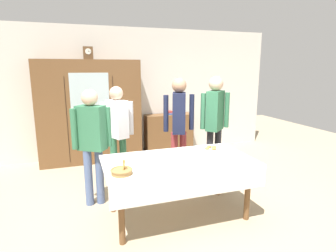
% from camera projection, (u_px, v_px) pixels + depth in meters
% --- Properties ---
extents(ground_plane, '(12.00, 12.00, 0.00)m').
position_uv_depth(ground_plane, '(173.00, 208.00, 3.79)').
color(ground_plane, tan).
rests_on(ground_plane, ground).
extents(back_wall, '(6.40, 0.10, 2.70)m').
position_uv_depth(back_wall, '(132.00, 93.00, 5.96)').
color(back_wall, silver).
rests_on(back_wall, ground).
extents(dining_table, '(1.85, 1.02, 0.75)m').
position_uv_depth(dining_table, '(179.00, 168.00, 3.43)').
color(dining_table, brown).
rests_on(dining_table, ground).
extents(wall_cabinet, '(1.98, 0.46, 2.03)m').
position_uv_depth(wall_cabinet, '(90.00, 112.00, 5.48)').
color(wall_cabinet, brown).
rests_on(wall_cabinet, ground).
extents(mantel_clock, '(0.18, 0.11, 0.24)m').
position_uv_depth(mantel_clock, '(88.00, 53.00, 5.25)').
color(mantel_clock, brown).
rests_on(mantel_clock, wall_cabinet).
extents(bookshelf_low, '(1.05, 0.35, 0.88)m').
position_uv_depth(bookshelf_low, '(169.00, 134.00, 6.16)').
color(bookshelf_low, brown).
rests_on(bookshelf_low, ground).
extents(book_stack, '(0.16, 0.22, 0.08)m').
position_uv_depth(book_stack, '(169.00, 113.00, 6.07)').
color(book_stack, '#2D5184').
rests_on(book_stack, bookshelf_low).
extents(tea_cup_center, '(0.13, 0.13, 0.06)m').
position_uv_depth(tea_cup_center, '(160.00, 162.00, 3.28)').
color(tea_cup_center, white).
rests_on(tea_cup_center, dining_table).
extents(tea_cup_far_right, '(0.13, 0.13, 0.06)m').
position_uv_depth(tea_cup_far_right, '(183.00, 166.00, 3.13)').
color(tea_cup_far_right, white).
rests_on(tea_cup_far_right, dining_table).
extents(tea_cup_mid_right, '(0.13, 0.13, 0.06)m').
position_uv_depth(tea_cup_mid_right, '(172.00, 157.00, 3.47)').
color(tea_cup_mid_right, white).
rests_on(tea_cup_mid_right, dining_table).
extents(tea_cup_far_left, '(0.13, 0.13, 0.06)m').
position_uv_depth(tea_cup_far_left, '(183.00, 150.00, 3.76)').
color(tea_cup_far_left, white).
rests_on(tea_cup_far_left, dining_table).
extents(tea_cup_near_left, '(0.13, 0.13, 0.06)m').
position_uv_depth(tea_cup_near_left, '(203.00, 154.00, 3.58)').
color(tea_cup_near_left, silver).
rests_on(tea_cup_near_left, dining_table).
extents(tea_cup_front_edge, '(0.13, 0.13, 0.06)m').
position_uv_depth(tea_cup_front_edge, '(171.00, 170.00, 3.03)').
color(tea_cup_front_edge, silver).
rests_on(tea_cup_front_edge, dining_table).
extents(bread_basket, '(0.24, 0.24, 0.16)m').
position_uv_depth(bread_basket, '(122.00, 171.00, 2.97)').
color(bread_basket, '#9E7542').
rests_on(bread_basket, dining_table).
extents(pastry_plate, '(0.28, 0.28, 0.05)m').
position_uv_depth(pastry_plate, '(211.00, 149.00, 3.87)').
color(pastry_plate, white).
rests_on(pastry_plate, dining_table).
extents(spoon_mid_right, '(0.12, 0.02, 0.01)m').
position_uv_depth(spoon_mid_right, '(220.00, 158.00, 3.48)').
color(spoon_mid_right, silver).
rests_on(spoon_mid_right, dining_table).
extents(spoon_far_left, '(0.12, 0.02, 0.01)m').
position_uv_depth(spoon_far_left, '(229.00, 156.00, 3.59)').
color(spoon_far_left, silver).
rests_on(spoon_far_left, dining_table).
extents(person_by_cabinet, '(0.52, 0.41, 1.60)m').
position_uv_depth(person_by_cabinet, '(117.00, 126.00, 4.38)').
color(person_by_cabinet, '#33704C').
rests_on(person_by_cabinet, ground).
extents(person_behind_table_left, '(0.52, 0.41, 1.73)m').
position_uv_depth(person_behind_table_left, '(179.00, 120.00, 4.44)').
color(person_behind_table_left, '#933338').
rests_on(person_behind_table_left, ground).
extents(person_near_right_end, '(0.52, 0.39, 1.74)m').
position_uv_depth(person_near_right_end, '(215.00, 118.00, 4.57)').
color(person_near_right_end, '#232328').
rests_on(person_near_right_end, ground).
extents(person_behind_table_right, '(0.52, 0.37, 1.61)m').
position_uv_depth(person_behind_table_right, '(92.00, 137.00, 3.70)').
color(person_behind_table_right, slate).
rests_on(person_behind_table_right, ground).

